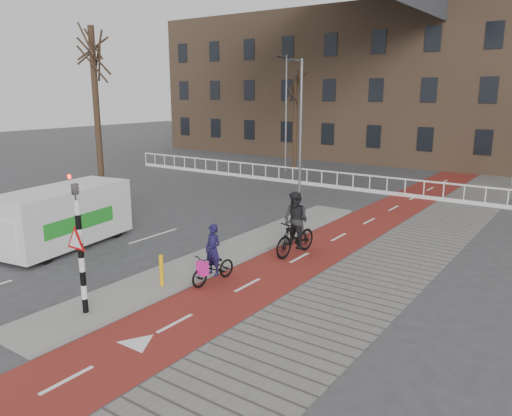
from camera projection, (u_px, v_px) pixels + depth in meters
The scene contains 15 objects.
ground at pixel (161, 296), 13.78m from camera, with size 120.00×120.00×0.00m, color #38383A.
bike_lane at pixel (360, 226), 20.90m from camera, with size 2.50×60.00×0.01m, color maroon.
sidewalk at pixel (427, 237), 19.33m from camera, with size 3.00×60.00×0.01m, color slate.
curb_island at pixel (230, 252), 17.34m from camera, with size 1.80×16.00×0.12m, color gray.
traffic_signal at pixel (79, 241), 12.05m from camera, with size 0.80×0.80×3.68m.
bollard at pixel (161, 270), 14.11m from camera, with size 0.12×0.12×0.91m, color #F2B10D.
cyclist_near at pixel (213, 263), 14.61m from camera, with size 0.74×1.71×1.76m.
cyclist_far at pixel (296, 229), 17.02m from camera, with size 1.03×2.13×2.20m.
van at pixel (63, 216), 17.97m from camera, with size 2.77×5.27×2.16m.
railing at pixel (307, 180), 30.05m from camera, with size 28.00×0.10×0.99m.
townhouse_row at pixel (425, 61), 39.16m from camera, with size 46.00×10.00×15.90m.
tree_left at pixel (97, 115), 25.53m from camera, with size 0.32×0.32×8.69m, color black.
tree_mid at pixel (295, 123), 35.71m from camera, with size 0.30×0.30×6.59m, color black.
streetlight_near at pixel (301, 131), 25.25m from camera, with size 0.12×0.12×7.08m, color slate.
streetlight_left at pixel (286, 115), 34.21m from camera, with size 0.12×0.12×7.86m, color slate.
Camera 1 is at (9.55, -9.00, 5.52)m, focal length 35.00 mm.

